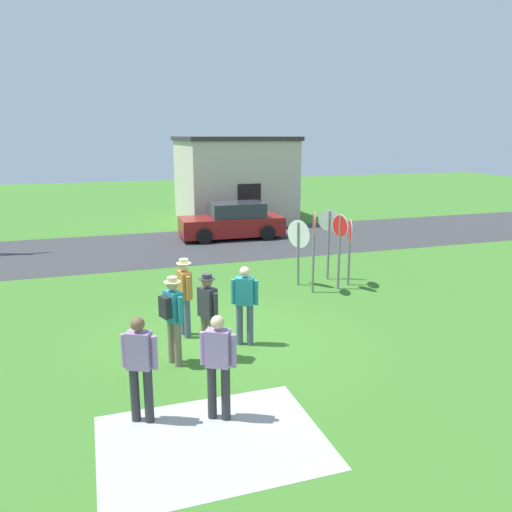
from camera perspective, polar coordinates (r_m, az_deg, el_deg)
ground_plane at (r=10.91m, az=-3.19°, el=-9.64°), size 80.00×80.00×0.00m
street_asphalt at (r=20.08m, az=-10.50°, el=0.98°), size 60.00×6.40×0.01m
concrete_path at (r=7.74m, az=-4.98°, el=-20.15°), size 3.20×2.40×0.01m
building_background at (r=25.93m, az=-2.55°, el=8.70°), size 5.37×5.48×4.21m
parked_car_on_street at (r=21.49m, az=-2.67°, el=3.87°), size 4.36×2.13×1.51m
stop_sign_tallest at (r=14.54m, az=4.82°, el=1.68°), size 0.40×0.74×1.94m
stop_sign_rear_right at (r=14.76m, az=10.55°, el=1.67°), size 0.27×0.66×1.95m
stop_sign_rear_left at (r=14.29m, az=9.43°, el=1.85°), size 0.16×0.64×2.15m
stop_sign_center_cluster at (r=15.25m, az=8.25°, el=2.63°), size 0.56×0.38×2.15m
stop_sign_low_front at (r=13.86m, az=6.55°, el=1.91°), size 0.23×0.60×2.28m
person_in_dark_shirt at (r=9.79m, az=-5.48°, el=-6.27°), size 0.36×0.52×1.74m
person_in_blue at (r=9.65m, az=-9.42°, el=-6.54°), size 0.44×0.53×1.74m
person_holding_notes at (r=10.96m, az=-8.07°, el=-4.15°), size 0.31×0.56×1.74m
person_in_teal at (r=10.43m, az=-1.29°, el=-5.14°), size 0.52×0.36×1.69m
person_on_left at (r=7.81m, az=-4.29°, el=-11.82°), size 0.51×0.37×1.69m
person_near_signs at (r=7.92m, az=-12.99°, el=-11.79°), size 0.52×0.36×1.69m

